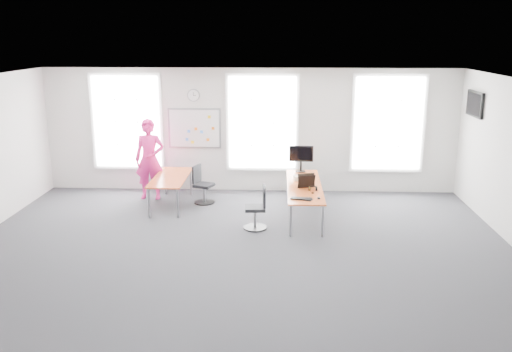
{
  "coord_description": "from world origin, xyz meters",
  "views": [
    {
      "loc": [
        0.72,
        -8.95,
        3.77
      ],
      "look_at": [
        0.27,
        1.2,
        1.1
      ],
      "focal_mm": 38.0,
      "sensor_mm": 36.0,
      "label": 1
    }
  ],
  "objects_px": {
    "desk_left": "(171,179)",
    "monitor": "(301,156)",
    "headphones": "(313,189)",
    "desk_right": "(304,187)",
    "person": "(150,159)",
    "keyboard": "(302,199)",
    "chair_left": "(202,187)",
    "chair_right": "(258,210)"
  },
  "relations": [
    {
      "from": "chair_right",
      "to": "headphones",
      "type": "relative_size",
      "value": 4.97
    },
    {
      "from": "chair_right",
      "to": "chair_left",
      "type": "distance_m",
      "value": 2.13
    },
    {
      "from": "desk_left",
      "to": "monitor",
      "type": "height_order",
      "value": "monitor"
    },
    {
      "from": "headphones",
      "to": "monitor",
      "type": "xyz_separation_m",
      "value": [
        -0.19,
        1.56,
        0.32
      ]
    },
    {
      "from": "person",
      "to": "headphones",
      "type": "relative_size",
      "value": 10.68
    },
    {
      "from": "desk_right",
      "to": "monitor",
      "type": "distance_m",
      "value": 1.22
    },
    {
      "from": "person",
      "to": "keyboard",
      "type": "distance_m",
      "value": 4.05
    },
    {
      "from": "desk_right",
      "to": "monitor",
      "type": "height_order",
      "value": "monitor"
    },
    {
      "from": "monitor",
      "to": "chair_left",
      "type": "bearing_deg",
      "value": -169.15
    },
    {
      "from": "desk_left",
      "to": "headphones",
      "type": "relative_size",
      "value": 10.41
    },
    {
      "from": "chair_left",
      "to": "monitor",
      "type": "bearing_deg",
      "value": -60.89
    },
    {
      "from": "chair_right",
      "to": "desk_right",
      "type": "bearing_deg",
      "value": 128.43
    },
    {
      "from": "chair_right",
      "to": "chair_left",
      "type": "height_order",
      "value": "chair_right"
    },
    {
      "from": "person",
      "to": "monitor",
      "type": "distance_m",
      "value": 3.52
    },
    {
      "from": "headphones",
      "to": "monitor",
      "type": "bearing_deg",
      "value": 88.46
    },
    {
      "from": "chair_left",
      "to": "monitor",
      "type": "xyz_separation_m",
      "value": [
        2.27,
        0.37,
        0.65
      ]
    },
    {
      "from": "chair_left",
      "to": "keyboard",
      "type": "bearing_deg",
      "value": -109.29
    },
    {
      "from": "desk_left",
      "to": "headphones",
      "type": "distance_m",
      "value": 3.27
    },
    {
      "from": "desk_right",
      "to": "chair_left",
      "type": "bearing_deg",
      "value": 161.36
    },
    {
      "from": "person",
      "to": "keyboard",
      "type": "bearing_deg",
      "value": -30.73
    },
    {
      "from": "person",
      "to": "monitor",
      "type": "xyz_separation_m",
      "value": [
        3.52,
        0.08,
        0.09
      ]
    },
    {
      "from": "chair_right",
      "to": "keyboard",
      "type": "relative_size",
      "value": 2.11
    },
    {
      "from": "desk_left",
      "to": "chair_right",
      "type": "distance_m",
      "value": 2.47
    },
    {
      "from": "chair_left",
      "to": "headphones",
      "type": "bearing_deg",
      "value": -96.09
    },
    {
      "from": "desk_left",
      "to": "keyboard",
      "type": "relative_size",
      "value": 4.42
    },
    {
      "from": "desk_right",
      "to": "desk_left",
      "type": "distance_m",
      "value": 3.02
    },
    {
      "from": "chair_right",
      "to": "monitor",
      "type": "height_order",
      "value": "monitor"
    },
    {
      "from": "desk_left",
      "to": "headphones",
      "type": "bearing_deg",
      "value": -17.03
    },
    {
      "from": "desk_left",
      "to": "monitor",
      "type": "relative_size",
      "value": 2.97
    },
    {
      "from": "person",
      "to": "headphones",
      "type": "distance_m",
      "value": 4.0
    },
    {
      "from": "keyboard",
      "to": "person",
      "type": "bearing_deg",
      "value": 167.58
    },
    {
      "from": "chair_right",
      "to": "headphones",
      "type": "bearing_deg",
      "value": 108.46
    },
    {
      "from": "keyboard",
      "to": "headphones",
      "type": "bearing_deg",
      "value": 86.37
    },
    {
      "from": "monitor",
      "to": "desk_left",
      "type": "bearing_deg",
      "value": -166.82
    },
    {
      "from": "desk_right",
      "to": "person",
      "type": "distance_m",
      "value": 3.73
    },
    {
      "from": "chair_left",
      "to": "monitor",
      "type": "distance_m",
      "value": 2.39
    },
    {
      "from": "desk_right",
      "to": "monitor",
      "type": "relative_size",
      "value": 4.4
    },
    {
      "from": "chair_right",
      "to": "desk_left",
      "type": "bearing_deg",
      "value": -129.17
    },
    {
      "from": "person",
      "to": "headphones",
      "type": "xyz_separation_m",
      "value": [
        3.71,
        -1.49,
        -0.23
      ]
    },
    {
      "from": "monitor",
      "to": "keyboard",
      "type": "bearing_deg",
      "value": -90.06
    },
    {
      "from": "keyboard",
      "to": "monitor",
      "type": "bearing_deg",
      "value": 107.1
    },
    {
      "from": "desk_right",
      "to": "headphones",
      "type": "distance_m",
      "value": 0.45
    }
  ]
}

